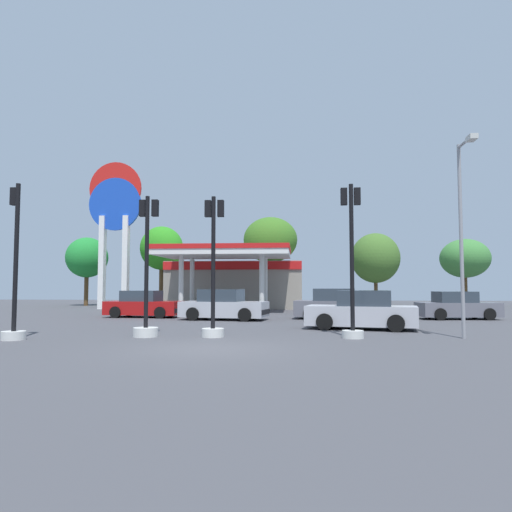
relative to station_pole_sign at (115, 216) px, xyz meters
name	(u,v)px	position (x,y,z in m)	size (l,w,h in m)	color
ground_plane	(208,348)	(11.31, -21.48, -6.98)	(90.00, 90.00, 0.00)	#47474C
gas_station	(235,281)	(8.88, 2.19, -4.91)	(10.28, 11.82, 4.32)	gray
station_pole_sign	(115,216)	(0.00, 0.00, 0.00)	(4.00, 0.56, 11.09)	white
car_0	(362,312)	(16.25, -15.24, -6.29)	(4.52, 2.56, 1.53)	black
car_1	(224,306)	(10.01, -10.58, -6.29)	(4.53, 2.47, 1.54)	black
car_2	(337,305)	(15.75, -9.43, -6.27)	(4.57, 2.39, 1.57)	black
car_3	(144,305)	(5.31, -8.95, -6.32)	(4.19, 2.11, 1.46)	black
car_4	(457,307)	(21.91, -9.02, -6.34)	(4.12, 2.12, 1.42)	black
traffic_signal_0	(147,292)	(8.66, -18.69, -5.47)	(0.83, 0.83, 4.76)	silver
traffic_signal_1	(352,275)	(15.53, -18.53, -4.93)	(0.70, 0.71, 5.08)	silver
traffic_signal_2	(15,291)	(4.78, -19.99, -5.45)	(0.73, 0.73, 4.99)	silver
traffic_signal_3	(213,286)	(10.92, -18.56, -5.27)	(0.75, 0.75, 4.73)	silver
tree_0	(87,258)	(-4.77, 5.75, -2.78)	(3.62, 3.62, 5.99)	brown
tree_1	(162,249)	(2.17, 5.02, -2.07)	(3.64, 3.64, 6.79)	brown
tree_2	(270,240)	(11.40, 5.97, -1.34)	(4.60, 4.60, 7.61)	brown
tree_3	(375,258)	(20.39, 7.08, -2.87)	(4.15, 4.15, 6.26)	brown
tree_4	(465,258)	(27.84, 7.09, -2.94)	(4.08, 4.08, 5.70)	brown
corner_streetlamp	(463,219)	(19.10, -18.54, -3.10)	(0.24, 1.48, 6.39)	gray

